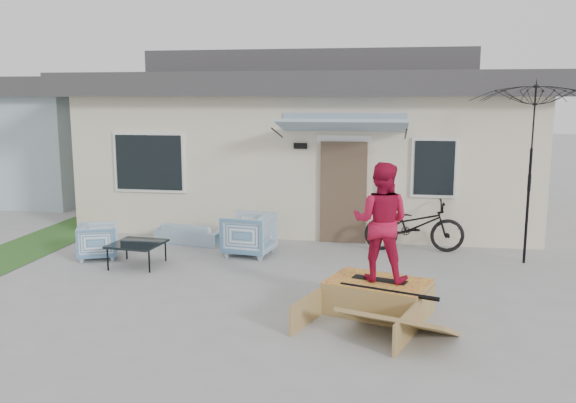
% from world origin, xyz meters
% --- Properties ---
extents(ground, '(90.00, 90.00, 0.00)m').
position_xyz_m(ground, '(0.00, 0.00, 0.00)').
color(ground, gray).
rests_on(ground, ground).
extents(house, '(10.80, 8.49, 4.10)m').
position_xyz_m(house, '(0.00, 7.99, 1.94)').
color(house, beige).
rests_on(house, ground).
extents(neighbor_house, '(8.60, 7.60, 3.50)m').
position_xyz_m(neighbor_house, '(-10.50, 10.00, 1.78)').
color(neighbor_house, '#9CB1BB').
rests_on(neighbor_house, ground).
extents(loveseat, '(1.49, 0.70, 0.56)m').
position_xyz_m(loveseat, '(-2.11, 3.87, 0.28)').
color(loveseat, teal).
rests_on(loveseat, ground).
extents(armchair_left, '(0.87, 0.90, 0.72)m').
position_xyz_m(armchair_left, '(-3.43, 2.44, 0.36)').
color(armchair_left, teal).
rests_on(armchair_left, ground).
extents(armchair_right, '(0.92, 0.96, 0.89)m').
position_xyz_m(armchair_right, '(-0.70, 3.16, 0.44)').
color(armchair_right, teal).
rests_on(armchair_right, ground).
extents(coffee_table, '(0.94, 0.94, 0.42)m').
position_xyz_m(coffee_table, '(-2.49, 2.08, 0.21)').
color(coffee_table, black).
rests_on(coffee_table, ground).
extents(bicycle, '(1.97, 0.77, 1.24)m').
position_xyz_m(bicycle, '(2.43, 4.00, 0.62)').
color(bicycle, black).
rests_on(bicycle, ground).
extents(patio_umbrella, '(2.69, 2.57, 2.20)m').
position_xyz_m(patio_umbrella, '(4.40, 3.44, 1.75)').
color(patio_umbrella, black).
rests_on(patio_umbrella, ground).
extents(skate_ramp, '(1.86, 2.14, 0.45)m').
position_xyz_m(skate_ramp, '(1.82, 0.39, 0.23)').
color(skate_ramp, olive).
rests_on(skate_ramp, ground).
extents(skateboard, '(0.79, 0.40, 0.05)m').
position_xyz_m(skateboard, '(1.84, 0.43, 0.48)').
color(skateboard, black).
rests_on(skateboard, skate_ramp).
extents(skater, '(0.90, 0.75, 1.65)m').
position_xyz_m(skater, '(1.84, 0.43, 1.32)').
color(skater, '#A91033').
rests_on(skater, skateboard).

